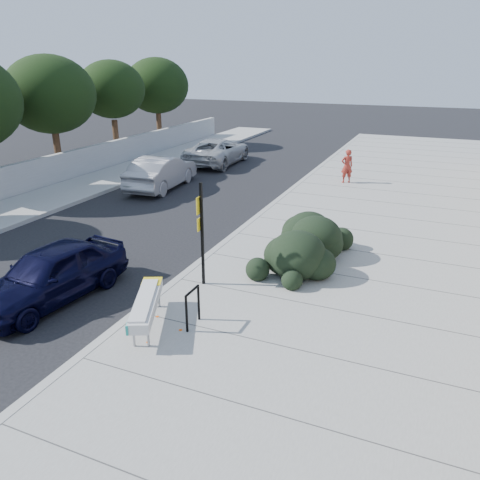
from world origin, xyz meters
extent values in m
plane|color=black|center=(0.00, 0.00, 0.00)|extent=(120.00, 120.00, 0.00)
cube|color=gray|center=(5.60, 5.00, 0.07)|extent=(11.20, 50.00, 0.15)
cube|color=gray|center=(-9.50, 5.00, 0.07)|extent=(3.00, 50.00, 0.15)
cube|color=#9E9E99|center=(0.00, 5.00, 0.08)|extent=(0.22, 50.00, 0.17)
cube|color=#9E9E99|center=(-8.00, 5.00, 0.08)|extent=(0.22, 50.00, 0.17)
cube|color=#9E9E99|center=(-11.20, 5.00, 0.75)|extent=(0.30, 40.00, 1.50)
cylinder|color=#332114|center=(-12.50, 9.00, 1.20)|extent=(0.36, 0.36, 2.40)
ellipsoid|color=black|center=(-12.50, 9.00, 4.20)|extent=(4.60, 4.60, 3.91)
cylinder|color=#332114|center=(-12.50, 14.00, 1.20)|extent=(0.36, 0.36, 2.40)
ellipsoid|color=black|center=(-12.50, 14.00, 4.20)|extent=(4.00, 4.00, 3.40)
cylinder|color=#332114|center=(-12.50, 19.00, 1.20)|extent=(0.36, 0.36, 2.40)
ellipsoid|color=black|center=(-12.50, 19.00, 4.20)|extent=(4.40, 4.40, 3.74)
cylinder|color=gray|center=(0.82, -3.23, 0.36)|extent=(0.05, 0.05, 0.43)
cylinder|color=gray|center=(1.09, -3.11, 0.36)|extent=(0.05, 0.05, 0.43)
cylinder|color=gray|center=(0.11, -1.68, 0.36)|extent=(0.05, 0.05, 0.43)
cylinder|color=gray|center=(0.38, -1.55, 0.36)|extent=(0.05, 0.05, 0.43)
cylinder|color=gray|center=(0.46, -2.45, 0.55)|extent=(0.75, 1.57, 0.04)
cylinder|color=gray|center=(0.74, -2.33, 0.55)|extent=(0.75, 1.57, 0.04)
cube|color=#B2B2B2|center=(0.60, -2.39, 0.69)|extent=(1.35, 2.23, 0.24)
cube|color=yellow|center=(0.23, -1.59, 0.82)|extent=(0.60, 0.60, 0.02)
cube|color=teal|center=(0.83, -3.40, 0.69)|extent=(0.15, 0.25, 0.21)
cylinder|color=black|center=(1.56, -2.28, 0.59)|extent=(0.06, 0.06, 0.88)
cylinder|color=black|center=(1.57, -1.72, 0.59)|extent=(0.06, 0.06, 0.88)
cylinder|color=black|center=(1.57, -2.00, 1.03)|extent=(0.06, 0.57, 0.06)
cube|color=black|center=(0.80, 0.00, 1.55)|extent=(0.07, 0.07, 2.80)
cube|color=yellow|center=(0.75, 0.00, 2.36)|extent=(0.03, 0.32, 0.45)
cube|color=yellow|center=(0.75, 0.00, 1.85)|extent=(0.03, 0.30, 0.35)
ellipsoid|color=black|center=(2.88, 2.50, 0.87)|extent=(1.91, 3.81, 1.43)
imported|color=black|center=(-2.50, -2.05, 0.72)|extent=(2.18, 4.41, 1.45)
imported|color=#9B9B9F|center=(-6.00, 8.82, 0.78)|extent=(2.09, 4.89, 1.57)
imported|color=#AFB1B5|center=(-6.00, 15.09, 0.76)|extent=(2.74, 5.55, 1.52)
imported|color=maroon|center=(2.12, 12.83, 0.97)|extent=(0.72, 0.65, 1.64)
camera|label=1|loc=(6.17, -10.11, 5.79)|focal=35.00mm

